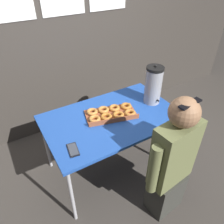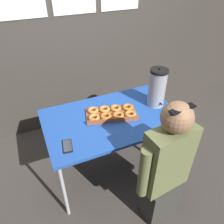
% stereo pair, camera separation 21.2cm
% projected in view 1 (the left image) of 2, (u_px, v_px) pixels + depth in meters
% --- Properties ---
extents(ground_plane, '(12.00, 12.00, 0.00)m').
position_uv_depth(ground_plane, '(112.00, 166.00, 2.59)').
color(ground_plane, '#3D3833').
extents(back_wall, '(6.00, 0.11, 2.63)m').
position_uv_depth(back_wall, '(65.00, 29.00, 2.56)').
color(back_wall, '#38332D').
rests_on(back_wall, ground).
extents(folding_table, '(1.32, 0.83, 0.73)m').
position_uv_depth(folding_table, '(112.00, 121.00, 2.18)').
color(folding_table, '#1E479E').
rests_on(folding_table, ground).
extents(donut_box, '(0.55, 0.38, 0.05)m').
position_uv_depth(donut_box, '(111.00, 113.00, 2.17)').
color(donut_box, brown).
rests_on(donut_box, folding_table).
extents(coffee_urn, '(0.18, 0.20, 0.43)m').
position_uv_depth(coffee_urn, '(153.00, 85.00, 2.26)').
color(coffee_urn, '#939399').
rests_on(coffee_urn, folding_table).
extents(cell_phone, '(0.10, 0.17, 0.01)m').
position_uv_depth(cell_phone, '(73.00, 150.00, 1.79)').
color(cell_phone, black).
rests_on(cell_phone, folding_table).
extents(person_seated, '(0.54, 0.25, 1.26)m').
position_uv_depth(person_seated, '(172.00, 163.00, 1.83)').
color(person_seated, '#33332D').
rests_on(person_seated, ground).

